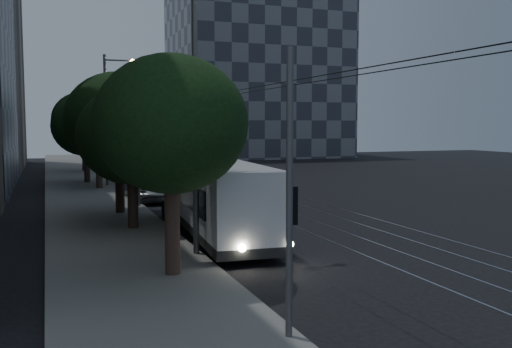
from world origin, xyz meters
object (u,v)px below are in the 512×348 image
object	(u,v)px
streetlamp_far	(111,107)
streetlamp_near	(207,79)
pickup_silver	(150,187)
trolleybus	(214,196)
car_white_c	(139,173)
car_white_b	(134,176)
car_white_a	(141,186)
car_white_d	(121,166)

from	to	relation	value
streetlamp_far	streetlamp_near	bearing A→B (deg)	-88.51
pickup_silver	streetlamp_far	bearing A→B (deg)	96.60
pickup_silver	streetlamp_near	world-z (taller)	streetlamp_near
trolleybus	pickup_silver	world-z (taller)	trolleybus
car_white_c	streetlamp_far	bearing A→B (deg)	-147.28
pickup_silver	car_white_b	world-z (taller)	pickup_silver
streetlamp_near	car_white_c	bearing A→B (deg)	86.31
trolleybus	streetlamp_far	distance (m)	20.19
pickup_silver	car_white_a	xyz separation A→B (m)	(-0.12, 2.55, -0.16)
car_white_c	car_white_d	bearing A→B (deg)	71.49
trolleybus	car_white_b	world-z (taller)	trolleybus
trolleybus	car_white_b	size ratio (longest dim) A/B	2.27
car_white_d	car_white_a	bearing A→B (deg)	-87.91
trolleybus	car_white_b	bearing A→B (deg)	95.09
streetlamp_near	streetlamp_far	size ratio (longest dim) A/B	1.06
trolleybus	car_white_d	size ratio (longest dim) A/B	2.73
car_white_b	streetlamp_near	xyz separation A→B (m)	(-0.83, -23.08, 5.22)
car_white_a	car_white_d	xyz separation A→B (m)	(0.86, 16.79, 0.11)
pickup_silver	car_white_d	xyz separation A→B (m)	(0.74, 19.34, -0.05)
pickup_silver	car_white_b	distance (m)	7.98
car_white_c	car_white_d	size ratio (longest dim) A/B	0.90
trolleybus	streetlamp_far	xyz separation A→B (m)	(-1.89, 19.68, 4.08)
car_white_d	car_white_c	bearing A→B (deg)	-82.36
car_white_b	streetlamp_near	distance (m)	23.67
car_white_a	car_white_d	size ratio (longest dim) A/B	0.85
pickup_silver	car_white_b	size ratio (longest dim) A/B	1.08
car_white_c	streetlamp_near	size ratio (longest dim) A/B	0.39
car_white_a	streetlamp_far	xyz separation A→B (m)	(-1.10, 5.68, 5.06)
car_white_c	streetlamp_near	world-z (taller)	streetlamp_near
car_white_b	streetlamp_far	bearing A→B (deg)	165.19
trolleybus	streetlamp_near	xyz separation A→B (m)	(-1.28, -3.64, 4.37)
trolleybus	streetlamp_near	world-z (taller)	streetlamp_near
car_white_d	streetlamp_near	size ratio (longest dim) A/B	0.43
pickup_silver	car_white_d	world-z (taller)	pickup_silver
trolleybus	pickup_silver	bearing A→B (deg)	97.11
trolleybus	car_white_b	distance (m)	19.46
car_white_a	car_white_c	distance (m)	8.94
pickup_silver	car_white_d	distance (m)	19.35
trolleybus	car_white_c	distance (m)	22.88
car_white_b	streetlamp_far	distance (m)	5.14
trolleybus	streetlamp_near	size ratio (longest dim) A/B	1.18
car_white_c	streetlamp_far	world-z (taller)	streetlamp_far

